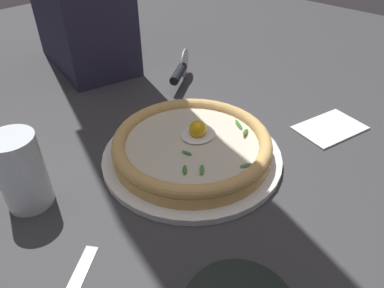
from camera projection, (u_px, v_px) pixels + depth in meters
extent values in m
cube|color=#38383A|center=(162.00, 168.00, 0.66)|extent=(2.40, 2.40, 0.03)
cylinder|color=white|center=(192.00, 155.00, 0.65)|extent=(0.33, 0.33, 0.01)
cylinder|color=#E2B061|center=(192.00, 148.00, 0.64)|extent=(0.29, 0.29, 0.02)
torus|color=#E0AF62|center=(192.00, 141.00, 0.63)|extent=(0.29, 0.29, 0.02)
cylinder|color=beige|center=(192.00, 143.00, 0.64)|extent=(0.24, 0.24, 0.00)
ellipsoid|color=white|center=(198.00, 134.00, 0.65)|extent=(0.07, 0.06, 0.01)
sphere|color=yellow|center=(198.00, 129.00, 0.64)|extent=(0.03, 0.03, 0.03)
ellipsoid|color=#4F8937|center=(200.00, 171.00, 0.57)|extent=(0.03, 0.02, 0.01)
ellipsoid|color=#3A601F|center=(246.00, 132.00, 0.66)|extent=(0.03, 0.02, 0.01)
ellipsoid|color=#3E7F27|center=(185.00, 170.00, 0.57)|extent=(0.02, 0.02, 0.00)
ellipsoid|color=#317B27|center=(239.00, 124.00, 0.68)|extent=(0.02, 0.03, 0.01)
ellipsoid|color=#3D8749|center=(187.00, 152.00, 0.61)|extent=(0.01, 0.02, 0.01)
ellipsoid|color=#508B4D|center=(246.00, 165.00, 0.58)|extent=(0.02, 0.02, 0.00)
cylinder|color=silver|center=(185.00, 63.00, 0.92)|extent=(0.06, 0.04, 0.07)
cylinder|color=silver|center=(184.00, 65.00, 0.91)|extent=(0.02, 0.02, 0.01)
cylinder|color=black|center=(178.00, 74.00, 0.87)|extent=(0.09, 0.06, 0.02)
cylinder|color=silver|center=(21.00, 172.00, 0.53)|extent=(0.07, 0.07, 0.13)
cylinder|color=#B92836|center=(28.00, 189.00, 0.55)|extent=(0.06, 0.06, 0.06)
cube|color=white|center=(330.00, 127.00, 0.73)|extent=(0.16, 0.12, 0.01)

